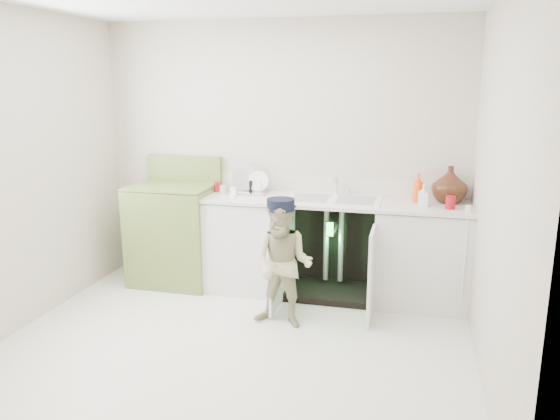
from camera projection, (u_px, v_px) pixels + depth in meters
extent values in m
plane|color=beige|center=(233.00, 346.00, 4.09)|extent=(3.50, 3.50, 0.00)
cube|color=beige|center=(282.00, 155.00, 5.22)|extent=(3.50, 2.50, 0.02)
cube|color=beige|center=(117.00, 242.00, 2.39)|extent=(3.50, 2.50, 0.02)
cube|color=beige|center=(16.00, 172.00, 4.22)|extent=(2.50, 3.00, 0.02)
cube|color=beige|center=(497.00, 195.00, 3.39)|extent=(2.50, 3.00, 0.02)
cube|color=silver|center=(248.00, 244.00, 5.18)|extent=(0.80, 0.60, 0.86)
cube|color=silver|center=(422.00, 256.00, 4.81)|extent=(0.80, 0.60, 0.86)
cube|color=black|center=(336.00, 242.00, 5.25)|extent=(0.80, 0.06, 0.86)
cube|color=black|center=(331.00, 291.00, 5.09)|extent=(0.80, 0.60, 0.06)
cylinder|color=gray|center=(326.00, 244.00, 5.10)|extent=(0.05, 0.05, 0.70)
cylinder|color=gray|center=(341.00, 245.00, 5.07)|extent=(0.05, 0.05, 0.70)
cylinder|color=gray|center=(333.00, 228.00, 5.00)|extent=(0.07, 0.18, 0.07)
cube|color=silver|center=(276.00, 267.00, 4.62)|extent=(0.03, 0.40, 0.76)
cube|color=silver|center=(371.00, 275.00, 4.43)|extent=(0.02, 0.40, 0.76)
cube|color=beige|center=(333.00, 201.00, 4.89)|extent=(2.44, 0.64, 0.03)
cube|color=beige|center=(338.00, 186.00, 5.14)|extent=(2.44, 0.02, 0.15)
cube|color=white|center=(333.00, 200.00, 4.89)|extent=(0.85, 0.55, 0.02)
cube|color=gray|center=(311.00, 198.00, 4.93)|extent=(0.34, 0.40, 0.01)
cube|color=gray|center=(356.00, 200.00, 4.84)|extent=(0.34, 0.40, 0.01)
cylinder|color=silver|center=(337.00, 185.00, 5.07)|extent=(0.03, 0.03, 0.17)
cylinder|color=silver|center=(336.00, 179.00, 5.00)|extent=(0.02, 0.14, 0.02)
cylinder|color=silver|center=(348.00, 191.00, 5.06)|extent=(0.04, 0.04, 0.06)
cylinder|color=white|center=(465.00, 257.00, 4.41)|extent=(0.01, 0.01, 0.70)
cube|color=white|center=(468.00, 209.00, 4.40)|extent=(0.04, 0.02, 0.06)
cube|color=silver|center=(248.00, 192.00, 5.19)|extent=(0.40, 0.27, 0.02)
cylinder|color=silver|center=(245.00, 184.00, 5.21)|extent=(0.25, 0.09, 0.24)
cylinder|color=white|center=(259.00, 186.00, 5.16)|extent=(0.20, 0.05, 0.19)
cylinder|color=silver|center=(228.00, 186.00, 5.12)|extent=(0.01, 0.01, 0.12)
cylinder|color=silver|center=(236.00, 186.00, 5.10)|extent=(0.01, 0.01, 0.12)
cylinder|color=silver|center=(245.00, 187.00, 5.08)|extent=(0.01, 0.01, 0.12)
cylinder|color=silver|center=(253.00, 187.00, 5.07)|extent=(0.01, 0.01, 0.12)
cylinder|color=silver|center=(261.00, 188.00, 5.05)|extent=(0.01, 0.01, 0.12)
imported|color=#431F13|center=(450.00, 184.00, 4.74)|extent=(0.31, 0.31, 0.32)
imported|color=#FD540D|center=(418.00, 188.00, 4.78)|extent=(0.10, 0.10, 0.25)
imported|color=white|center=(423.00, 195.00, 4.62)|extent=(0.08, 0.08, 0.18)
cylinder|color=#A00D13|center=(450.00, 202.00, 4.52)|extent=(0.08, 0.08, 0.11)
cylinder|color=#AF0F1A|center=(217.00, 187.00, 5.22)|extent=(0.05, 0.05, 0.10)
cylinder|color=#C8B692|center=(223.00, 190.00, 5.12)|extent=(0.06, 0.06, 0.08)
cylinder|color=black|center=(251.00, 187.00, 5.17)|extent=(0.04, 0.04, 0.12)
cube|color=white|center=(233.00, 192.00, 4.99)|extent=(0.05, 0.05, 0.09)
cube|color=olive|center=(175.00, 235.00, 5.33)|extent=(0.78, 0.65, 0.95)
cube|color=olive|center=(173.00, 186.00, 5.21)|extent=(0.78, 0.65, 0.02)
cube|color=olive|center=(184.00, 168.00, 5.45)|extent=(0.78, 0.06, 0.25)
cylinder|color=black|center=(146.00, 189.00, 5.11)|extent=(0.17, 0.17, 0.02)
cylinder|color=silver|center=(146.00, 187.00, 5.11)|extent=(0.21, 0.21, 0.01)
cylinder|color=black|center=(161.00, 183.00, 5.41)|extent=(0.17, 0.17, 0.02)
cylinder|color=silver|center=(161.00, 181.00, 5.41)|extent=(0.21, 0.21, 0.01)
cylinder|color=black|center=(185.00, 191.00, 5.02)|extent=(0.17, 0.17, 0.02)
cylinder|color=silver|center=(185.00, 189.00, 5.01)|extent=(0.21, 0.21, 0.01)
cylinder|color=black|center=(198.00, 184.00, 5.32)|extent=(0.17, 0.17, 0.02)
cylinder|color=silver|center=(198.00, 183.00, 5.32)|extent=(0.21, 0.21, 0.01)
imported|color=tan|center=(283.00, 265.00, 4.33)|extent=(0.54, 0.44, 1.03)
cylinder|color=black|center=(283.00, 205.00, 4.22)|extent=(0.24, 0.24, 0.09)
cube|color=black|center=(287.00, 207.00, 4.32)|extent=(0.18, 0.11, 0.01)
cube|color=black|center=(330.00, 229.00, 4.60)|extent=(0.07, 0.01, 0.14)
cube|color=#26F23F|center=(330.00, 229.00, 4.59)|extent=(0.06, 0.00, 0.12)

